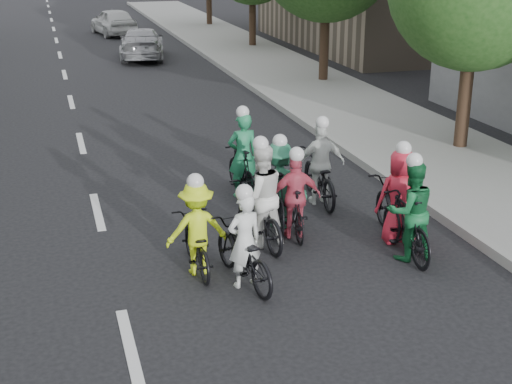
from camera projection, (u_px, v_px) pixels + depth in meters
name	position (u px, v px, depth m)	size (l,w,h in m)	color
ground	(130.00, 348.00, 9.03)	(120.00, 120.00, 0.00)	black
sidewalk_right	(370.00, 119.00, 20.18)	(4.00, 80.00, 0.15)	gray
curb_right	(305.00, 123.00, 19.65)	(0.18, 80.00, 0.18)	#999993
cyclist_0	(243.00, 250.00, 10.57)	(0.95, 1.88, 1.60)	black
cyclist_1	(408.00, 218.00, 11.41)	(0.83, 1.81, 1.78)	black
cyclist_2	(196.00, 236.00, 10.94)	(0.96, 1.62, 1.62)	black
cyclist_3	(295.00, 204.00, 12.26)	(0.90, 1.54, 1.63)	black
cyclist_4	(398.00, 206.00, 12.06)	(0.89, 2.02, 1.79)	black
cyclist_5	(242.00, 164.00, 14.23)	(0.64, 1.66, 1.85)	black
cyclist_6	(259.00, 206.00, 11.93)	(0.91, 1.96, 1.90)	black
cyclist_7	(278.00, 191.00, 12.68)	(1.11, 1.88, 1.72)	black
cyclist_8	(320.00, 173.00, 13.84)	(0.96, 1.97, 1.75)	black
follow_car_lead	(142.00, 43.00, 30.49)	(1.82, 4.47, 1.30)	#A6A7AB
follow_car_trail	(113.00, 22.00, 37.87)	(1.67, 4.14, 1.41)	silver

